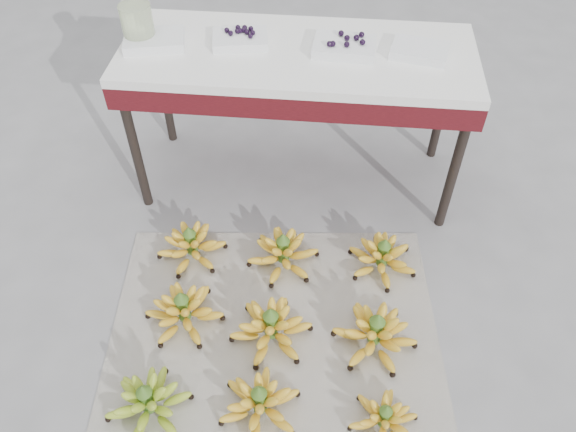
# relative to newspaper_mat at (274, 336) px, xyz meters

# --- Properties ---
(ground) EXTENTS (60.00, 60.00, 0.00)m
(ground) POSITION_rel_newspaper_mat_xyz_m (0.08, 0.04, -0.00)
(ground) COLOR slate
(ground) RESTS_ON ground
(newspaper_mat) EXTENTS (1.34, 1.16, 0.01)m
(newspaper_mat) POSITION_rel_newspaper_mat_xyz_m (0.00, 0.00, 0.00)
(newspaper_mat) COLOR white
(newspaper_mat) RESTS_ON ground
(bunch_front_left) EXTENTS (0.31, 0.31, 0.18)m
(bunch_front_left) POSITION_rel_newspaper_mat_xyz_m (-0.39, -0.34, 0.06)
(bunch_front_left) COLOR olive
(bunch_front_left) RESTS_ON newspaper_mat
(bunch_front_center) EXTENTS (0.35, 0.35, 0.17)m
(bunch_front_center) POSITION_rel_newspaper_mat_xyz_m (-0.01, -0.30, 0.06)
(bunch_front_center) COLOR yellow
(bunch_front_center) RESTS_ON newspaper_mat
(bunch_front_right) EXTENTS (0.24, 0.24, 0.14)m
(bunch_front_right) POSITION_rel_newspaper_mat_xyz_m (0.40, -0.31, 0.05)
(bunch_front_right) COLOR yellow
(bunch_front_right) RESTS_ON newspaper_mat
(bunch_mid_left) EXTENTS (0.36, 0.36, 0.18)m
(bunch_mid_left) POSITION_rel_newspaper_mat_xyz_m (-0.35, 0.03, 0.06)
(bunch_mid_left) COLOR yellow
(bunch_mid_left) RESTS_ON newspaper_mat
(bunch_mid_center) EXTENTS (0.33, 0.33, 0.19)m
(bunch_mid_center) POSITION_rel_newspaper_mat_xyz_m (-0.01, -0.01, 0.07)
(bunch_mid_center) COLOR yellow
(bunch_mid_center) RESTS_ON newspaper_mat
(bunch_mid_right) EXTENTS (0.38, 0.38, 0.19)m
(bunch_mid_right) POSITION_rel_newspaper_mat_xyz_m (0.38, 0.01, 0.07)
(bunch_mid_right) COLOR yellow
(bunch_mid_right) RESTS_ON newspaper_mat
(bunch_back_left) EXTENTS (0.34, 0.34, 0.18)m
(bunch_back_left) POSITION_rel_newspaper_mat_xyz_m (-0.39, 0.36, 0.06)
(bunch_back_left) COLOR yellow
(bunch_back_left) RESTS_ON newspaper_mat
(bunch_back_center) EXTENTS (0.36, 0.36, 0.18)m
(bunch_back_center) POSITION_rel_newspaper_mat_xyz_m (-0.00, 0.36, 0.06)
(bunch_back_center) COLOR yellow
(bunch_back_center) RESTS_ON newspaper_mat
(bunch_back_right) EXTENTS (0.38, 0.38, 0.17)m
(bunch_back_right) POSITION_rel_newspaper_mat_xyz_m (0.41, 0.38, 0.06)
(bunch_back_right) COLOR yellow
(bunch_back_right) RESTS_ON newspaper_mat
(vendor_table) EXTENTS (1.45, 0.58, 0.70)m
(vendor_table) POSITION_rel_newspaper_mat_xyz_m (0.00, 0.90, 0.61)
(vendor_table) COLOR black
(vendor_table) RESTS_ON ground
(tray_far_left) EXTENTS (0.27, 0.22, 0.04)m
(tray_far_left) POSITION_rel_newspaper_mat_xyz_m (-0.58, 0.89, 0.71)
(tray_far_left) COLOR silver
(tray_far_left) RESTS_ON vendor_table
(tray_left) EXTENTS (0.25, 0.20, 0.06)m
(tray_left) POSITION_rel_newspaper_mat_xyz_m (-0.23, 0.94, 0.71)
(tray_left) COLOR silver
(tray_left) RESTS_ON vendor_table
(tray_right) EXTENTS (0.26, 0.19, 0.06)m
(tray_right) POSITION_rel_newspaper_mat_xyz_m (0.19, 0.91, 0.71)
(tray_right) COLOR silver
(tray_right) RESTS_ON vendor_table
(tray_far_right) EXTENTS (0.25, 0.20, 0.04)m
(tray_far_right) POSITION_rel_newspaper_mat_xyz_m (0.49, 0.92, 0.71)
(tray_far_right) COLOR silver
(tray_far_right) RESTS_ON vendor_table
(glass_jar) EXTENTS (0.15, 0.15, 0.16)m
(glass_jar) POSITION_rel_newspaper_mat_xyz_m (-0.64, 0.90, 0.77)
(glass_jar) COLOR #E0F1C0
(glass_jar) RESTS_ON vendor_table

